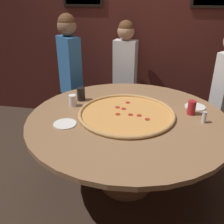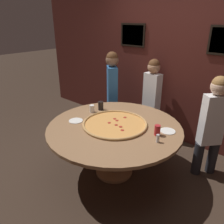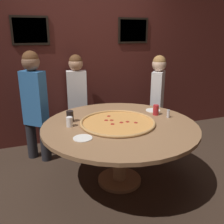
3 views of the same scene
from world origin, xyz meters
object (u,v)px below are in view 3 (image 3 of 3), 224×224
object	(u,v)px
diner_centre_back	(77,95)
diner_far_left	(157,95)
dining_table	(120,134)
diner_far_right	(34,101)
giant_pizza	(118,122)
drink_cup_near_left	(70,116)
white_plate_right_side	(83,138)
drink_cup_beside_pizza	(70,122)
white_plate_left_side	(153,110)
condiment_shaker	(168,114)
drink_cup_by_shaker	(156,110)

from	to	relation	value
diner_centre_back	diner_far_left	xyz separation A→B (m)	(1.17, -0.42, -0.01)
dining_table	diner_far_right	bearing A→B (deg)	132.44
dining_table	giant_pizza	bearing A→B (deg)	120.07
drink_cup_near_left	white_plate_right_side	distance (m)	0.52
drink_cup_beside_pizza	diner_far_left	distance (m)	1.66
white_plate_left_side	condiment_shaker	xyz separation A→B (m)	(0.04, -0.31, 0.05)
drink_cup_beside_pizza	condiment_shaker	xyz separation A→B (m)	(1.18, -0.11, -0.01)
drink_cup_by_shaker	giant_pizza	bearing A→B (deg)	-167.68
drink_cup_beside_pizza	diner_centre_back	bearing A→B (deg)	73.30
white_plate_left_side	condiment_shaker	bearing A→B (deg)	-83.45
white_plate_left_side	diner_far_left	world-z (taller)	diner_far_left
giant_pizza	condiment_shaker	world-z (taller)	condiment_shaker
dining_table	white_plate_left_side	distance (m)	0.69
dining_table	condiment_shaker	xyz separation A→B (m)	(0.63, 0.01, 0.16)
dining_table	condiment_shaker	distance (m)	0.66
giant_pizza	condiment_shaker	xyz separation A→B (m)	(0.65, -0.02, 0.04)
white_plate_left_side	white_plate_right_side	world-z (taller)	same
drink_cup_beside_pizza	diner_far_right	distance (m)	0.87
dining_table	white_plate_right_side	xyz separation A→B (m)	(-0.49, -0.24, 0.12)
dining_table	condiment_shaker	size ratio (longest dim) A/B	18.06
giant_pizza	drink_cup_beside_pizza	bearing A→B (deg)	169.94
drink_cup_by_shaker	drink_cup_near_left	distance (m)	1.06
diner_centre_back	white_plate_left_side	bearing A→B (deg)	140.37
drink_cup_by_shaker	white_plate_left_side	distance (m)	0.18
dining_table	drink_cup_near_left	world-z (taller)	drink_cup_near_left
giant_pizza	condiment_shaker	bearing A→B (deg)	-1.71
diner_far_right	diner_far_left	size ratio (longest dim) A/B	1.07
drink_cup_near_left	condiment_shaker	distance (m)	1.18
drink_cup_near_left	diner_centre_back	xyz separation A→B (m)	(0.30, 0.98, -0.00)
white_plate_right_side	diner_far_left	size ratio (longest dim) A/B	0.14
diner_centre_back	diner_far_left	distance (m)	1.24
dining_table	condiment_shaker	bearing A→B (deg)	1.01
giant_pizza	diner_far_right	size ratio (longest dim) A/B	0.57
diner_far_left	condiment_shaker	bearing A→B (deg)	19.35
giant_pizza	drink_cup_by_shaker	xyz separation A→B (m)	(0.56, 0.12, 0.05)
drink_cup_near_left	diner_far_right	world-z (taller)	diner_far_right
condiment_shaker	diner_centre_back	xyz separation A→B (m)	(-0.84, 1.24, 0.01)
dining_table	diner_centre_back	size ratio (longest dim) A/B	1.24
diner_centre_back	dining_table	bearing A→B (deg)	108.95
drink_cup_beside_pizza	condiment_shaker	world-z (taller)	drink_cup_beside_pizza
condiment_shaker	diner_centre_back	size ratio (longest dim) A/B	0.07
white_plate_right_side	diner_far_right	size ratio (longest dim) A/B	0.13
white_plate_left_side	diner_centre_back	size ratio (longest dim) A/B	0.13
white_plate_left_side	white_plate_right_side	distance (m)	1.22
giant_pizza	white_plate_right_side	xyz separation A→B (m)	(-0.47, -0.27, -0.01)
drink_cup_by_shaker	white_plate_left_side	bearing A→B (deg)	71.62
dining_table	diner_far_right	distance (m)	1.29
white_plate_right_side	dining_table	bearing A→B (deg)	26.00
diner_far_right	diner_centre_back	distance (m)	0.72
giant_pizza	diner_far_left	world-z (taller)	diner_far_left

